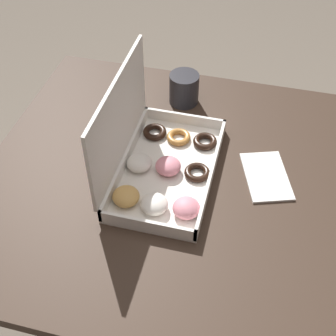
# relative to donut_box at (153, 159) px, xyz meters

# --- Properties ---
(ground_plane) EXTENTS (8.00, 8.00, 0.00)m
(ground_plane) POSITION_rel_donut_box_xyz_m (0.00, -0.06, -0.78)
(ground_plane) COLOR #6B6054
(dining_table) EXTENTS (0.91, 0.97, 0.73)m
(dining_table) POSITION_rel_donut_box_xyz_m (0.00, -0.06, -0.16)
(dining_table) COLOR #38281E
(dining_table) RESTS_ON ground_plane
(donut_box) EXTENTS (0.39, 0.24, 0.26)m
(donut_box) POSITION_rel_donut_box_xyz_m (0.00, 0.00, 0.00)
(donut_box) COLOR silver
(donut_box) RESTS_ON dining_table
(coffee_mug) EXTENTS (0.09, 0.09, 0.09)m
(coffee_mug) POSITION_rel_donut_box_xyz_m (0.31, -0.01, -0.01)
(coffee_mug) COLOR #232328
(coffee_mug) RESTS_ON dining_table
(paper_napkin) EXTENTS (0.19, 0.15, 0.01)m
(paper_napkin) POSITION_rel_donut_box_xyz_m (0.06, -0.28, -0.05)
(paper_napkin) COLOR white
(paper_napkin) RESTS_ON dining_table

